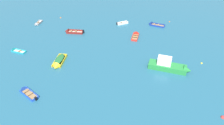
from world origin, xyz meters
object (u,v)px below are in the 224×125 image
(rowboat_blue_near_camera, at_px, (26,91))
(mooring_buoy_far_field, at_px, (202,63))
(rowboat_maroon_distant_center, at_px, (71,32))
(mooring_buoy_between_boats_right, at_px, (223,117))
(rowboat_white_cluster_inner, at_px, (125,23))
(mooring_buoy_midfield, at_px, (61,18))
(rowboat_deep_blue_far_right, at_px, (153,24))
(rowboat_turquoise_near_right, at_px, (15,50))
(motor_launch_green_midfield_right, at_px, (170,66))
(mooring_buoy_near_foreground, at_px, (169,22))
(rowboat_red_back_row_center, at_px, (136,35))
(rowboat_yellow_near_left, at_px, (58,62))
(rowboat_grey_far_left, at_px, (37,24))

(rowboat_blue_near_camera, distance_m, mooring_buoy_far_field, 26.97)
(rowboat_maroon_distant_center, bearing_deg, mooring_buoy_between_boats_right, -40.89)
(rowboat_maroon_distant_center, relative_size, rowboat_white_cluster_inner, 1.38)
(mooring_buoy_far_field, height_order, mooring_buoy_midfield, mooring_buoy_midfield)
(rowboat_deep_blue_far_right, xyz_separation_m, rowboat_white_cluster_inner, (-6.14, 0.41, -0.00))
(rowboat_maroon_distant_center, xyz_separation_m, rowboat_white_cluster_inner, (10.90, 5.64, -0.05))
(mooring_buoy_midfield, bearing_deg, rowboat_turquoise_near_right, -103.36)
(rowboat_turquoise_near_right, height_order, motor_launch_green_midfield_right, motor_launch_green_midfield_right)
(mooring_buoy_near_foreground, bearing_deg, rowboat_blue_near_camera, -131.74)
(rowboat_maroon_distant_center, relative_size, mooring_buoy_between_boats_right, 8.47)
(mooring_buoy_midfield, bearing_deg, mooring_buoy_far_field, -30.15)
(mooring_buoy_near_foreground, distance_m, mooring_buoy_midfield, 25.32)
(mooring_buoy_near_foreground, bearing_deg, motor_launch_green_midfield_right, -97.86)
(rowboat_maroon_distant_center, bearing_deg, mooring_buoy_near_foreground, 19.19)
(rowboat_white_cluster_inner, xyz_separation_m, mooring_buoy_near_foreground, (10.05, 1.65, -0.16))
(motor_launch_green_midfield_right, bearing_deg, rowboat_red_back_row_center, 114.92)
(rowboat_blue_near_camera, distance_m, rowboat_white_cluster_inner, 26.74)
(rowboat_yellow_near_left, relative_size, mooring_buoy_far_field, 12.87)
(rowboat_turquoise_near_right, relative_size, rowboat_red_back_row_center, 0.85)
(rowboat_maroon_distant_center, bearing_deg, rowboat_white_cluster_inner, 27.38)
(rowboat_grey_far_left, distance_m, mooring_buoy_far_field, 34.43)
(rowboat_blue_near_camera, height_order, rowboat_red_back_row_center, rowboat_red_back_row_center)
(mooring_buoy_midfield, bearing_deg, rowboat_yellow_near_left, -74.39)
(mooring_buoy_between_boats_right, distance_m, mooring_buoy_far_field, 11.21)
(rowboat_red_back_row_center, distance_m, rowboat_white_cluster_inner, 6.29)
(rowboat_turquoise_near_right, bearing_deg, rowboat_blue_near_camera, -57.40)
(rowboat_blue_near_camera, relative_size, rowboat_deep_blue_far_right, 0.89)
(rowboat_blue_near_camera, distance_m, mooring_buoy_midfield, 25.52)
(mooring_buoy_between_boats_right, bearing_deg, rowboat_blue_near_camera, 174.95)
(rowboat_deep_blue_far_right, bearing_deg, rowboat_maroon_distant_center, -162.93)
(rowboat_yellow_near_left, relative_size, rowboat_deep_blue_far_right, 1.09)
(rowboat_red_back_row_center, relative_size, rowboat_grey_far_left, 1.31)
(rowboat_blue_near_camera, relative_size, rowboat_red_back_row_center, 0.92)
(rowboat_blue_near_camera, height_order, mooring_buoy_near_foreground, rowboat_blue_near_camera)
(mooring_buoy_midfield, bearing_deg, rowboat_red_back_row_center, -23.14)
(motor_launch_green_midfield_right, bearing_deg, mooring_buoy_far_field, 21.77)
(rowboat_blue_near_camera, height_order, mooring_buoy_midfield, rowboat_blue_near_camera)
(rowboat_blue_near_camera, height_order, rowboat_turquoise_near_right, rowboat_blue_near_camera)
(rowboat_maroon_distant_center, height_order, rowboat_grey_far_left, rowboat_maroon_distant_center)
(motor_launch_green_midfield_right, bearing_deg, mooring_buoy_between_boats_right, -61.42)
(rowboat_deep_blue_far_right, bearing_deg, mooring_buoy_near_foreground, 27.79)
(rowboat_turquoise_near_right, height_order, rowboat_maroon_distant_center, rowboat_maroon_distant_center)
(rowboat_red_back_row_center, bearing_deg, rowboat_white_cluster_inner, 112.43)
(rowboat_turquoise_near_right, bearing_deg, rowboat_red_back_row_center, 20.11)
(motor_launch_green_midfield_right, distance_m, mooring_buoy_between_boats_right, 10.31)
(rowboat_blue_near_camera, distance_m, rowboat_turquoise_near_right, 11.89)
(rowboat_maroon_distant_center, xyz_separation_m, mooring_buoy_midfield, (-4.37, 7.38, -0.21))
(rowboat_grey_far_left, xyz_separation_m, mooring_buoy_between_boats_right, (31.69, -23.44, -0.15))
(rowboat_blue_near_camera, xyz_separation_m, mooring_buoy_midfield, (-2.76, 25.37, -0.15))
(rowboat_red_back_row_center, bearing_deg, rowboat_yellow_near_left, -138.42)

